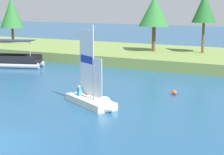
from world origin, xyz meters
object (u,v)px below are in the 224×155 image
Objects in this scene: pontoon_boat at (15,61)px; shoreline_tree_midright at (204,8)px; shoreline_tree_centre at (154,12)px; sailboat at (96,101)px; shoreline_tree_midleft at (12,13)px; channel_buoy at (174,92)px.

shoreline_tree_midright is at bearing 17.10° from pontoon_boat.
shoreline_tree_centre reaches higher than sailboat.
shoreline_tree_midleft is 21.28m from shoreline_tree_centre.
shoreline_tree_midright is 1.16× the size of sailboat.
shoreline_tree_centre is 1.02× the size of pontoon_boat.
shoreline_tree_midleft is 17.14× the size of channel_buoy.
shoreline_tree_midright is 22.78m from sailboat.
shoreline_tree_midleft reaches higher than pontoon_boat.
shoreline_tree_midleft is 15.49m from pontoon_boat.
channel_buoy is at bearing -82.69° from shoreline_tree_midright.
shoreline_tree_centre is at bearing -0.34° from shoreline_tree_midleft.
channel_buoy is (2.10, -16.35, -5.93)m from shoreline_tree_midright.
shoreline_tree_midright reaches higher than shoreline_tree_centre.
shoreline_tree_midleft is at bearing 113.55° from pontoon_boat.
shoreline_tree_centre is 5.59m from shoreline_tree_midright.
pontoon_boat is at bearing -136.37° from shoreline_tree_centre.
shoreline_tree_midleft is 1.00× the size of shoreline_tree_centre.
shoreline_tree_midright is 17.52m from channel_buoy.
shoreline_tree_centre is 0.94× the size of shoreline_tree_midright.
shoreline_tree_centre is at bearing -167.93° from shoreline_tree_midright.
pontoon_boat is (-11.39, -10.86, -5.02)m from shoreline_tree_centre.
channel_buoy is (28.82, -15.32, -5.12)m from shoreline_tree_midleft.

